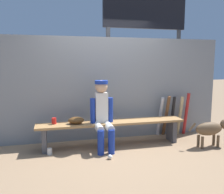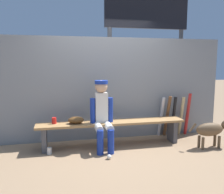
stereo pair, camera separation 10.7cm
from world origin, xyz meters
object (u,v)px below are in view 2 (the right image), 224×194
(baseball_glove, at_px, (76,120))
(cup_on_bench, at_px, (54,121))
(bat_wood_natural, at_px, (181,116))
(cup_on_ground, at_px, (49,151))
(bat_wood_dark, at_px, (167,116))
(dugout_bench, at_px, (112,127))
(dog, at_px, (212,129))
(bat_aluminum_black, at_px, (174,116))
(baseball, at_px, (109,157))
(player_seated, at_px, (102,112))
(bat_aluminum_silver, at_px, (161,117))
(bat_aluminum_red, at_px, (188,114))
(scoreboard, at_px, (149,24))

(baseball_glove, relative_size, cup_on_bench, 2.55)
(bat_wood_natural, relative_size, cup_on_bench, 7.47)
(bat_wood_natural, xyz_separation_m, cup_on_ground, (-2.66, -0.51, -0.36))
(bat_wood_dark, bearing_deg, dugout_bench, -165.82)
(dog, bearing_deg, bat_aluminum_black, 113.91)
(baseball_glove, bearing_deg, cup_on_bench, 169.63)
(bat_wood_natural, height_order, baseball, bat_wood_natural)
(bat_wood_dark, bearing_deg, bat_wood_natural, 3.98)
(dugout_bench, height_order, cup_on_bench, cup_on_bench)
(player_seated, height_order, bat_wood_natural, player_seated)
(bat_aluminum_silver, distance_m, bat_aluminum_black, 0.26)
(bat_wood_dark, xyz_separation_m, bat_aluminum_red, (0.46, 0.01, 0.02))
(scoreboard, bearing_deg, dog, -73.79)
(baseball_glove, height_order, cup_on_bench, baseball_glove)
(cup_on_ground, xyz_separation_m, cup_on_bench, (0.09, 0.25, 0.45))
(cup_on_ground, bearing_deg, dugout_bench, 9.25)
(bat_wood_dark, xyz_separation_m, cup_on_ground, (-2.33, -0.49, -0.37))
(dugout_bench, bearing_deg, bat_aluminum_silver, 17.63)
(bat_wood_dark, distance_m, cup_on_bench, 2.26)
(scoreboard, bearing_deg, cup_on_ground, -146.38)
(bat_wood_dark, xyz_separation_m, dog, (0.50, -0.79, -0.09))
(player_seated, relative_size, dog, 1.43)
(bat_aluminum_silver, height_order, cup_on_ground, bat_aluminum_silver)
(bat_aluminum_black, height_order, bat_wood_natural, bat_aluminum_black)
(baseball_glove, distance_m, cup_on_bench, 0.38)
(scoreboard, bearing_deg, dugout_bench, -131.44)
(dugout_bench, distance_m, player_seated, 0.37)
(bat_aluminum_red, bearing_deg, dugout_bench, -169.43)
(player_seated, relative_size, cup_on_ground, 10.96)
(bat_aluminum_black, xyz_separation_m, bat_aluminum_red, (0.32, 0.00, 0.03))
(dugout_bench, height_order, baseball_glove, baseball_glove)
(bat_aluminum_red, bearing_deg, bat_aluminum_silver, 176.10)
(bat_wood_natural, xyz_separation_m, baseball, (-1.73, -0.93, -0.37))
(bat_aluminum_black, height_order, scoreboard, scoreboard)
(bat_aluminum_silver, height_order, scoreboard, scoreboard)
(bat_wood_dark, height_order, bat_wood_natural, bat_wood_dark)
(baseball_glove, xyz_separation_m, bat_aluminum_black, (2.02, 0.31, -0.10))
(dugout_bench, distance_m, bat_wood_natural, 1.59)
(bat_wood_dark, relative_size, bat_aluminum_black, 1.05)
(bat_wood_natural, bearing_deg, cup_on_ground, -169.09)
(bat_aluminum_silver, distance_m, bat_wood_dark, 0.12)
(bat_aluminum_silver, xyz_separation_m, cup_on_bench, (-2.13, -0.28, 0.10))
(player_seated, distance_m, bat_aluminum_red, 1.94)
(player_seated, bearing_deg, baseball, -88.25)
(bat_aluminum_red, height_order, cup_on_bench, bat_aluminum_red)
(baseball_glove, relative_size, scoreboard, 0.08)
(bat_aluminum_red, xyz_separation_m, baseball, (-1.86, -0.91, -0.41))
(player_seated, distance_m, bat_aluminum_silver, 1.41)
(scoreboard, bearing_deg, bat_aluminum_silver, -94.43)
(dog, bearing_deg, cup_on_ground, 173.85)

